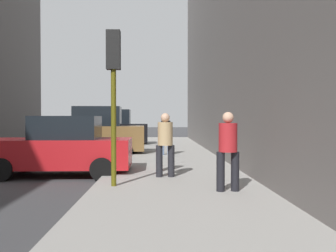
# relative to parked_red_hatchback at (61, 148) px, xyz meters

# --- Properties ---
(sidewalk) EXTENTS (4.00, 40.00, 0.15)m
(sidewalk) POSITION_rel_parked_red_hatchback_xyz_m (3.35, -0.40, -0.77)
(sidewalk) COLOR gray
(sidewalk) RESTS_ON ground_plane
(parked_red_hatchback) EXTENTS (4.22, 2.10, 1.79)m
(parked_red_hatchback) POSITION_rel_parked_red_hatchback_xyz_m (0.00, 0.00, 0.00)
(parked_red_hatchback) COLOR #B2191E
(parked_red_hatchback) RESTS_ON ground_plane
(parked_bronze_suv) EXTENTS (4.67, 2.20, 2.25)m
(parked_bronze_suv) POSITION_rel_parked_red_hatchback_xyz_m (-0.00, 5.84, 0.18)
(parked_bronze_suv) COLOR brown
(parked_bronze_suv) RESTS_ON ground_plane
(parked_black_suv) EXTENTS (4.64, 2.14, 2.25)m
(parked_black_suv) POSITION_rel_parked_red_hatchback_xyz_m (-0.00, 11.76, 0.18)
(parked_black_suv) COLOR black
(parked_black_suv) RESTS_ON ground_plane
(fire_hydrant) EXTENTS (0.42, 0.22, 0.70)m
(fire_hydrant) POSITION_rel_parked_red_hatchback_xyz_m (1.80, 6.79, -0.35)
(fire_hydrant) COLOR red
(fire_hydrant) RESTS_ON sidewalk
(traffic_light) EXTENTS (0.32, 0.32, 3.60)m
(traffic_light) POSITION_rel_parked_red_hatchback_xyz_m (1.85, -2.51, 1.91)
(traffic_light) COLOR #514C0F
(traffic_light) RESTS_ON sidewalk
(pedestrian_in_tan_coat) EXTENTS (0.51, 0.42, 1.71)m
(pedestrian_in_tan_coat) POSITION_rel_parked_red_hatchback_xyz_m (3.08, -1.21, 0.26)
(pedestrian_in_tan_coat) COLOR black
(pedestrian_in_tan_coat) RESTS_ON sidewalk
(pedestrian_in_jeans) EXTENTS (0.50, 0.41, 1.71)m
(pedestrian_in_jeans) POSITION_rel_parked_red_hatchback_xyz_m (3.22, 4.79, 0.26)
(pedestrian_in_jeans) COLOR #728CB2
(pedestrian_in_jeans) RESTS_ON sidewalk
(pedestrian_in_red_jacket) EXTENTS (0.51, 0.43, 1.71)m
(pedestrian_in_red_jacket) POSITION_rel_parked_red_hatchback_xyz_m (4.39, -3.21, 0.26)
(pedestrian_in_red_jacket) COLOR black
(pedestrian_in_red_jacket) RESTS_ON sidewalk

